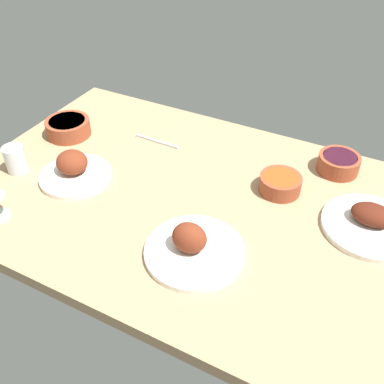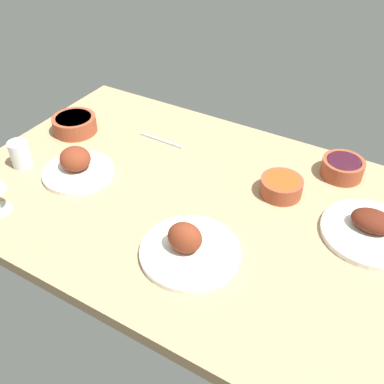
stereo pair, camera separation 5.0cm
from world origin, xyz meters
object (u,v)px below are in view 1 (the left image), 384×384
bowl_potatoes (68,127)px  water_tumbler (15,159)px  plate_far_side (370,223)px  plate_near_viewer (74,170)px  bowl_soup (280,183)px  fork_loose (157,141)px  bowl_onions (339,163)px  plate_center_main (193,247)px

bowl_potatoes → water_tumbler: bearing=-91.0°
plate_far_side → plate_near_viewer: bearing=-167.7°
bowl_soup → fork_loose: bearing=172.8°
plate_far_side → bowl_onions: plate_far_side is taller
water_tumbler → fork_loose: (30.83, 34.30, -3.96)cm
bowl_potatoes → bowl_onions: 92.56cm
bowl_onions → bowl_potatoes: bearing=-166.1°
plate_near_viewer → bowl_potatoes: (-17.81, 18.70, 0.42)cm
water_tumbler → fork_loose: bearing=48.1°
fork_loose → water_tumbler: bearing=-130.8°
fork_loose → plate_near_viewer: bearing=-112.6°
plate_far_side → bowl_onions: (-13.84, 22.12, 1.23)cm
plate_near_viewer → fork_loose: (12.58, 28.62, -2.31)cm
plate_near_viewer → bowl_soup: bearing=21.1°
bowl_potatoes → bowl_soup: bearing=3.0°
bowl_soup → water_tumbler: size_ratio=1.43×
bowl_soup → plate_near_viewer: bearing=-158.9°
plate_near_viewer → water_tumbler: bearing=-162.7°
bowl_onions → plate_center_main: bearing=-115.0°
plate_far_side → bowl_potatoes: plate_far_side is taller
plate_far_side → bowl_onions: size_ratio=2.00×
plate_near_viewer → fork_loose: plate_near_viewer is taller
plate_near_viewer → water_tumbler: size_ratio=2.55×
plate_center_main → bowl_soup: size_ratio=2.07×
bowl_soup → water_tumbler: water_tumbler is taller
plate_center_main → plate_far_side: 49.04cm
bowl_onions → bowl_soup: bearing=-125.9°
plate_near_viewer → bowl_onions: 82.84cm
plate_far_side → water_tumbler: water_tumbler is taller
plate_center_main → plate_far_side: size_ratio=1.00×
plate_near_viewer → fork_loose: size_ratio=1.30×
plate_far_side → water_tumbler: 107.00cm
bowl_potatoes → plate_center_main: bearing=-25.0°
plate_center_main → plate_far_side: plate_center_main is taller
plate_center_main → fork_loose: bearing=130.9°
bowl_potatoes → fork_loose: (30.39, 9.93, -2.73)cm
plate_near_viewer → bowl_soup: (58.94, 22.74, 0.12)cm
bowl_onions → plate_near_viewer: bearing=-150.4°
plate_far_side → fork_loose: (-73.31, 9.87, -1.41)cm
fork_loose → plate_center_main: bearing=-48.0°
bowl_potatoes → water_tumbler: (-0.44, -24.38, 1.23)cm
bowl_potatoes → bowl_soup: (76.75, 4.04, -0.30)cm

